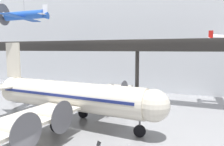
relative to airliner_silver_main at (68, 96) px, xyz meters
name	(u,v)px	position (x,y,z in m)	size (l,w,h in m)	color
hangar_back_wall	(151,31)	(4.34, 25.95, 9.71)	(140.00, 3.00, 26.55)	silver
mezzanine_walkway	(136,50)	(4.34, 14.70, 5.72)	(110.00, 3.20, 10.98)	#2D2B28
airliner_silver_main	(68,96)	(0.00, 0.00, 0.00)	(25.73, 29.32, 10.26)	beige
suspended_plane_blue_trainer	(24,16)	(-10.33, 4.01, 10.93)	(7.84, 9.40, 8.93)	#1E4CAD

